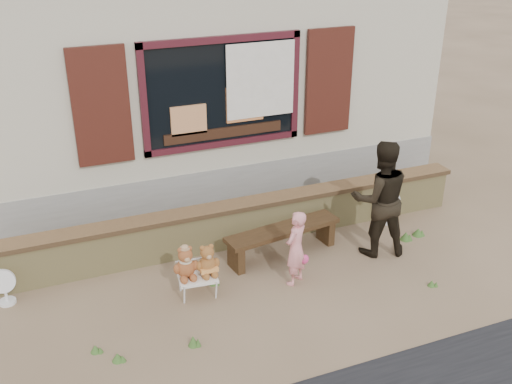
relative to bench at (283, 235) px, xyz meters
name	(u,v)px	position (x,y,z in m)	size (l,w,h in m)	color
ground	(272,275)	(-0.35, -0.43, -0.33)	(80.00, 80.00, 0.00)	brown
shopfront	(178,60)	(-0.35, 4.06, 1.67)	(8.04, 5.13, 4.00)	#BCB198
brick_wall	(246,221)	(-0.35, 0.57, 0.01)	(7.10, 0.36, 0.67)	tan
bench	(283,235)	(0.00, 0.00, 0.00)	(1.78, 0.62, 0.45)	#322111
folding_chair	(197,277)	(-1.43, -0.49, -0.05)	(0.53, 0.48, 0.30)	white
teddy_bear_left	(185,262)	(-1.57, -0.47, 0.20)	(0.33, 0.28, 0.45)	brown
teddy_bear_right	(207,259)	(-1.29, -0.50, 0.19)	(0.32, 0.27, 0.43)	brown
child	(296,248)	(-0.13, -0.70, 0.20)	(0.39, 0.25, 1.06)	pink
adult	(380,198)	(1.30, -0.42, 0.54)	(0.84, 0.66, 1.73)	black
fan_left	(4,286)	(-3.75, 0.24, -0.07)	(0.32, 0.21, 0.51)	white
fan_right	(389,207)	(1.98, 0.27, -0.05)	(0.34, 0.23, 0.55)	silver
grass_tufts	(314,275)	(0.14, -0.73, -0.26)	(5.16, 1.35, 0.16)	#3D6327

